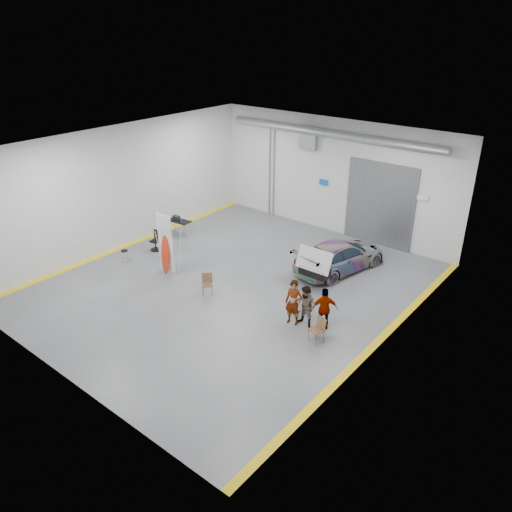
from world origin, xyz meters
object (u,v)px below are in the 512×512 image
Objects in this scene: surfboard_display at (165,248)px; folding_chair_near at (208,288)px; person_c at (325,309)px; person_b at (306,307)px; shop_stool at (125,257)px; folding_chair_far at (316,334)px; person_a at (294,302)px; work_table at (178,220)px; office_chair at (156,242)px; sedan_car at (340,256)px.

surfboard_display reaches higher than folding_chair_near.
person_c is 5.21m from folding_chair_near.
person_c is at bearing 26.66° from person_b.
folding_chair_near is 1.36× the size of shop_stool.
person_a is at bearing 179.88° from folding_chair_far.
work_table is at bearing 98.90° from shop_stool.
person_a is at bearing -15.62° from office_chair.
surfboard_display is 8.21m from folding_chair_far.
sedan_car reaches higher than work_table.
surfboard_display is at bearing 53.98° from sedan_car.
person_b is (1.40, -4.85, 0.13)m from sedan_car.
person_c is (0.62, 0.28, 0.02)m from person_b.
surfboard_display is at bearing 131.38° from folding_chair_near.
shop_stool is 0.51× the size of work_table.
person_a is 9.13m from shop_stool.
folding_chair_far is at bearing 1.74° from shop_stool.
work_table is (-2.89, 3.44, -0.42)m from surfboard_display.
folding_chair_near is (-3.08, -5.45, -0.41)m from sedan_car.
folding_chair_far is at bearing -43.69° from folding_chair_near.
person_a is 6.83m from surfboard_display.
sedan_car is 9.02m from office_chair.
folding_chair_far is 10.56m from office_chair.
person_a is 1.99× the size of folding_chair_near.
person_a is 0.60× the size of surfboard_display.
folding_chair_far is at bearing 125.08° from sedan_car.
work_table is 2.19m from office_chair.
person_b reaches higher than folding_chair_near.
work_table is (-11.04, 3.69, 0.49)m from folding_chair_far.
person_c is 10.24m from shop_stool.
sedan_car is at bearing 35.37° from shop_stool.
office_chair reaches higher than shop_stool.
work_table is at bearing 165.60° from person_b.
shop_stool is at bearing 47.83° from sedan_car.
surfboard_display is (-6.82, -0.20, 0.31)m from person_a.
person_b is at bearing 118.58° from sedan_car.
shop_stool is at bearing -31.86° from person_c.
person_c reaches higher than folding_chair_near.
person_b reaches higher than folding_chair_far.
shop_stool is (-9.54, -0.93, -0.49)m from person_b.
folding_chair_far is at bearing -6.20° from surfboard_display.
work_table is (-8.77, -1.77, 0.10)m from sedan_car.
office_chair is at bearing -170.22° from folding_chair_far.
surfboard_display reaches higher than folding_chair_far.
person_c is at bearing 10.13° from person_a.
person_a is 1.54m from folding_chair_far.
folding_chair_near is (-4.02, -0.44, -0.62)m from person_a.
surfboard_display is 3.16× the size of folding_chair_far.
work_table is at bearing 23.85° from sedan_car.
person_c reaches higher than folding_chair_far.
person_b is 1.73× the size of folding_chair_far.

